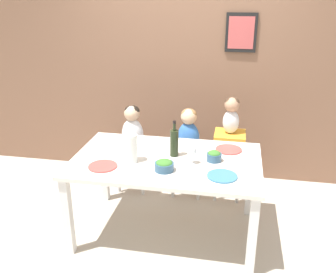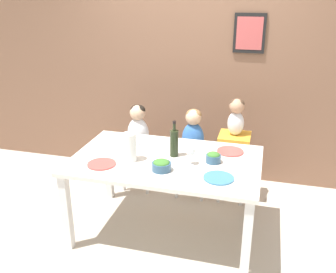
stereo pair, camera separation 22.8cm
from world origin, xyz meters
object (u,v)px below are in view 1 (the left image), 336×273
chair_far_left (133,156)px  dinner_plate_back_left (128,142)px  salad_bowl_large (164,165)px  wine_bottle (174,142)px  paper_towel_roll (130,148)px  dinner_plate_front_left (103,166)px  chair_right_highchair (229,149)px  person_child_left (132,127)px  person_baby_right (231,113)px  salad_bowl_small (214,156)px  person_child_center (188,131)px  dinner_plate_front_right (222,176)px  chair_far_center (188,160)px  dinner_plate_back_right (229,150)px  wine_glass_near (192,151)px

chair_far_left → dinner_plate_back_left: bearing=-79.2°
salad_bowl_large → wine_bottle: bearing=84.3°
paper_towel_roll → dinner_plate_back_left: (-0.14, 0.40, -0.12)m
dinner_plate_front_left → paper_towel_roll: bearing=35.8°
chair_right_highchair → person_child_left: size_ratio=1.47×
chair_far_left → person_baby_right: person_baby_right is taller
wine_bottle → salad_bowl_small: size_ratio=2.51×
person_child_center → salad_bowl_large: bearing=-93.7°
chair_right_highchair → dinner_plate_front_right: bearing=-91.6°
chair_far_center → dinner_plate_front_left: dinner_plate_front_left is taller
person_baby_right → dinner_plate_back_right: (0.00, -0.47, -0.21)m
chair_far_left → chair_right_highchair: size_ratio=0.64×
person_child_center → wine_glass_near: size_ratio=3.05×
dinner_plate_back_left → dinner_plate_back_right: (0.97, 0.00, 0.00)m
dinner_plate_front_right → person_baby_right: bearing=88.4°
wine_bottle → salad_bowl_small: bearing=-6.6°
person_child_left → dinner_plate_front_left: size_ratio=2.09×
paper_towel_roll → wine_glass_near: bearing=6.3°
dinner_plate_front_left → chair_right_highchair: bearing=45.0°
person_child_center → person_baby_right: size_ratio=1.32×
salad_bowl_large → salad_bowl_small: same height
paper_towel_roll → dinner_plate_front_right: (0.79, -0.14, -0.12)m
dinner_plate_back_left → person_child_left: bearing=100.8°
person_child_center → wine_bottle: size_ratio=1.54×
dinner_plate_back_left → dinner_plate_back_right: same height
chair_far_center → person_child_left: (-0.62, 0.00, 0.34)m
person_child_left → person_baby_right: bearing=0.0°
person_baby_right → salad_bowl_small: person_baby_right is taller
chair_right_highchair → wine_bottle: 0.89m
person_baby_right → dinner_plate_back_right: bearing=-89.7°
chair_right_highchair → dinner_plate_back_right: size_ratio=3.08×
dinner_plate_front_left → dinner_plate_front_right: 0.99m
salad_bowl_large → dinner_plate_front_right: salad_bowl_large is taller
wine_bottle → dinner_plate_front_left: 0.65m
person_child_center → chair_right_highchair: bearing=-0.2°
dinner_plate_front_right → person_child_left: bearing=135.3°
wine_bottle → dinner_plate_front_right: (0.44, -0.33, -0.12)m
person_baby_right → paper_towel_roll: person_baby_right is taller
dinner_plate_front_left → person_child_left: bearing=91.8°
person_baby_right → salad_bowl_large: (-0.50, -0.99, -0.17)m
chair_far_center → person_child_left: size_ratio=0.94×
chair_far_left → dinner_plate_front_left: (0.03, -1.02, 0.37)m
chair_far_center → paper_towel_roll: size_ratio=1.91×
wine_glass_near → salad_bowl_large: bearing=-139.9°
chair_far_left → chair_right_highchair: chair_right_highchair is taller
dinner_plate_back_left → wine_bottle: bearing=-23.2°
chair_far_left → paper_towel_roll: paper_towel_roll is taller
person_child_center → person_baby_right: bearing=0.1°
wine_glass_near → dinner_plate_front_right: wine_glass_near is taller
person_child_left → salad_bowl_small: 1.19m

